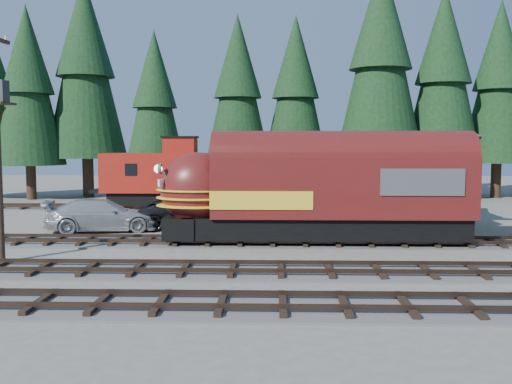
{
  "coord_description": "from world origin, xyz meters",
  "views": [
    {
      "loc": [
        -4.49,
        -22.85,
        4.85
      ],
      "look_at": [
        -5.3,
        4.0,
        2.5
      ],
      "focal_mm": 40.0,
      "sensor_mm": 36.0,
      "label": 1
    }
  ],
  "objects_px": {
    "pickup_truck_a": "(186,213)",
    "caboose": "(169,176)",
    "locomotive": "(308,194)",
    "depot": "(350,175)",
    "pickup_truck_b": "(103,215)"
  },
  "relations": [
    {
      "from": "locomotive",
      "to": "pickup_truck_a",
      "type": "xyz_separation_m",
      "value": [
        -6.64,
        5.49,
        -1.57
      ]
    },
    {
      "from": "locomotive",
      "to": "pickup_truck_a",
      "type": "distance_m",
      "value": 8.76
    },
    {
      "from": "pickup_truck_b",
      "to": "caboose",
      "type": "bearing_deg",
      "value": -22.03
    },
    {
      "from": "caboose",
      "to": "pickup_truck_a",
      "type": "xyz_separation_m",
      "value": [
        2.55,
        -8.51,
        -1.61
      ]
    },
    {
      "from": "depot",
      "to": "pickup_truck_a",
      "type": "bearing_deg",
      "value": -173.91
    },
    {
      "from": "caboose",
      "to": "pickup_truck_b",
      "type": "relative_size",
      "value": 1.54
    },
    {
      "from": "locomotive",
      "to": "pickup_truck_b",
      "type": "xyz_separation_m",
      "value": [
        -10.93,
        3.7,
        -1.51
      ]
    },
    {
      "from": "locomotive",
      "to": "pickup_truck_a",
      "type": "bearing_deg",
      "value": 140.44
    },
    {
      "from": "depot",
      "to": "locomotive",
      "type": "bearing_deg",
      "value": -113.65
    },
    {
      "from": "pickup_truck_a",
      "to": "caboose",
      "type": "bearing_deg",
      "value": -5.97
    },
    {
      "from": "caboose",
      "to": "pickup_truck_a",
      "type": "distance_m",
      "value": 9.03
    },
    {
      "from": "depot",
      "to": "caboose",
      "type": "bearing_deg",
      "value": 148.08
    },
    {
      "from": "caboose",
      "to": "pickup_truck_b",
      "type": "xyz_separation_m",
      "value": [
        -1.74,
        -10.3,
        -1.55
      ]
    },
    {
      "from": "locomotive",
      "to": "caboose",
      "type": "xyz_separation_m",
      "value": [
        -9.19,
        14.0,
        0.04
      ]
    },
    {
      "from": "pickup_truck_a",
      "to": "locomotive",
      "type": "bearing_deg",
      "value": -152.21
    }
  ]
}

